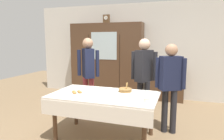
{
  "coord_description": "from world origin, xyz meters",
  "views": [
    {
      "loc": [
        1.18,
        -3.29,
        1.66
      ],
      "look_at": [
        0.0,
        0.2,
        1.12
      ],
      "focal_mm": 32.83,
      "sensor_mm": 36.0,
      "label": 1
    }
  ],
  "objects": [
    {
      "name": "tea_cup_near_left",
      "position": [
        0.74,
        -0.43,
        0.79
      ],
      "size": [
        0.13,
        0.13,
        0.06
      ],
      "color": "white",
      "rests_on": "dining_table"
    },
    {
      "name": "pastry_plate",
      "position": [
        -0.45,
        -0.32,
        0.78
      ],
      "size": [
        0.28,
        0.28,
        0.05
      ],
      "color": "white",
      "rests_on": "dining_table"
    },
    {
      "name": "person_beside_shelf",
      "position": [
        0.49,
        0.75,
        1.03
      ],
      "size": [
        0.52,
        0.41,
        1.69
      ],
      "color": "#232328",
      "rests_on": "ground"
    },
    {
      "name": "back_wall",
      "position": [
        0.0,
        2.65,
        1.35
      ],
      "size": [
        6.4,
        0.1,
        2.7
      ],
      "primitive_type": "cube",
      "color": "silver",
      "rests_on": "ground"
    },
    {
      "name": "spoon_back_edge",
      "position": [
        -0.62,
        -0.13,
        0.77
      ],
      "size": [
        0.12,
        0.02,
        0.01
      ],
      "color": "silver",
      "rests_on": "dining_table"
    },
    {
      "name": "book_stack",
      "position": [
        0.8,
        2.41,
        0.98
      ],
      "size": [
        0.14,
        0.22,
        0.1
      ],
      "color": "#99332D",
      "rests_on": "bookshelf_low"
    },
    {
      "name": "tea_cup_back_edge",
      "position": [
        0.27,
        -0.37,
        0.79
      ],
      "size": [
        0.13,
        0.13,
        0.06
      ],
      "color": "white",
      "rests_on": "dining_table"
    },
    {
      "name": "ground_plane",
      "position": [
        0.0,
        0.0,
        0.0
      ],
      "size": [
        12.0,
        12.0,
        0.0
      ],
      "primitive_type": "plane",
      "color": "#846B4C",
      "rests_on": "ground"
    },
    {
      "name": "person_near_right_end",
      "position": [
        -0.74,
        0.75,
        1.04
      ],
      "size": [
        0.52,
        0.41,
        1.7
      ],
      "color": "#933338",
      "rests_on": "ground"
    },
    {
      "name": "tea_cup_far_left",
      "position": [
        0.55,
        -0.11,
        0.79
      ],
      "size": [
        0.13,
        0.13,
        0.06
      ],
      "color": "white",
      "rests_on": "dining_table"
    },
    {
      "name": "tea_cup_mid_right",
      "position": [
        -0.21,
        -0.06,
        0.79
      ],
      "size": [
        0.13,
        0.13,
        0.06
      ],
      "color": "white",
      "rests_on": "dining_table"
    },
    {
      "name": "dining_table",
      "position": [
        0.0,
        -0.23,
        0.66
      ],
      "size": [
        1.76,
        1.0,
        0.77
      ],
      "color": "#4C3321",
      "rests_on": "ground"
    },
    {
      "name": "tea_cup_center",
      "position": [
        0.67,
        0.01,
        0.79
      ],
      "size": [
        0.13,
        0.13,
        0.06
      ],
      "color": "silver",
      "rests_on": "dining_table"
    },
    {
      "name": "tea_cup_mid_left",
      "position": [
        -0.72,
        -0.3,
        0.79
      ],
      "size": [
        0.13,
        0.13,
        0.06
      ],
      "color": "silver",
      "rests_on": "dining_table"
    },
    {
      "name": "mantel_clock",
      "position": [
        -0.9,
        2.35,
        2.26
      ],
      "size": [
        0.18,
        0.11,
        0.24
      ],
      "color": "brown",
      "rests_on": "wall_cabinet"
    },
    {
      "name": "wall_cabinet",
      "position": [
        -0.9,
        2.35,
        1.07
      ],
      "size": [
        2.12,
        0.46,
        2.14
      ],
      "color": "#4C3321",
      "rests_on": "ground"
    },
    {
      "name": "spoon_near_right",
      "position": [
        0.1,
        -0.39,
        0.77
      ],
      "size": [
        0.12,
        0.02,
        0.01
      ],
      "color": "silver",
      "rests_on": "dining_table"
    },
    {
      "name": "person_behind_table_right",
      "position": [
        1.02,
        0.37,
        0.97
      ],
      "size": [
        0.52,
        0.35,
        1.6
      ],
      "color": "#232328",
      "rests_on": "ground"
    },
    {
      "name": "bookshelf_low",
      "position": [
        0.8,
        2.41,
        0.47
      ],
      "size": [
        0.98,
        0.35,
        0.93
      ],
      "color": "#4C3321",
      "rests_on": "ground"
    },
    {
      "name": "bread_basket",
      "position": [
        0.29,
        0.07,
        0.8
      ],
      "size": [
        0.24,
        0.24,
        0.16
      ],
      "color": "#9E7542",
      "rests_on": "dining_table"
    }
  ]
}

